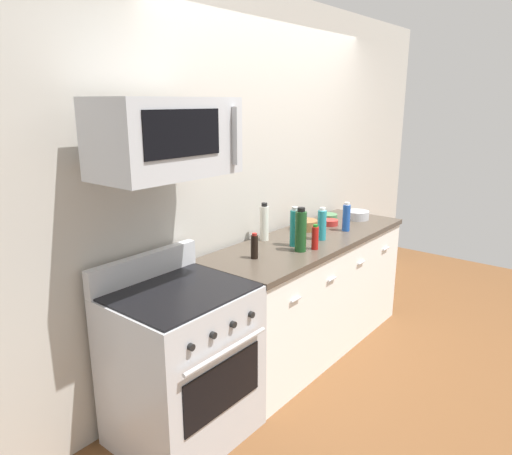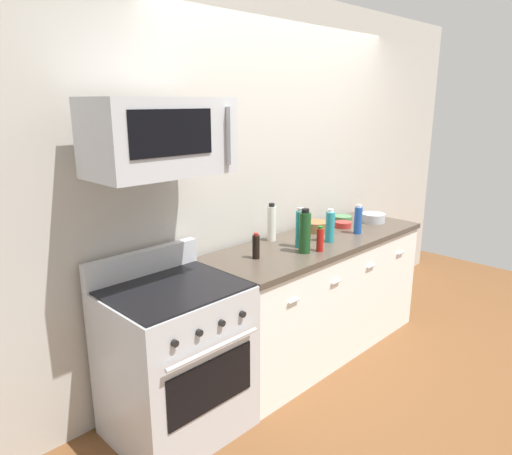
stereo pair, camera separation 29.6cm
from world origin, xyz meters
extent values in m
plane|color=brown|center=(0.00, 0.00, 0.00)|extent=(6.06, 6.06, 0.00)
cube|color=#B7B2A8|center=(0.00, 0.41, 1.35)|extent=(5.05, 0.10, 2.70)
cube|color=white|center=(0.00, 0.00, 0.44)|extent=(1.93, 0.62, 0.88)
cube|color=#473D33|center=(0.00, 0.00, 0.90)|extent=(1.96, 0.65, 0.04)
cube|color=black|center=(0.00, -0.28, 0.05)|extent=(1.93, 0.02, 0.10)
cylinder|color=silver|center=(-0.67, -0.32, 0.72)|extent=(0.10, 0.02, 0.02)
cylinder|color=silver|center=(-0.22, -0.32, 0.72)|extent=(0.10, 0.02, 0.02)
cylinder|color=silver|center=(0.22, -0.32, 0.72)|extent=(0.10, 0.02, 0.02)
cylinder|color=silver|center=(0.67, -0.32, 0.72)|extent=(0.10, 0.02, 0.02)
cube|color=#B7BABF|center=(-1.35, 0.00, 0.46)|extent=(0.76, 0.64, 0.91)
cube|color=black|center=(-1.35, -0.32, 0.45)|extent=(0.58, 0.01, 0.30)
cylinder|color=#B7BABF|center=(-1.35, -0.35, 0.68)|extent=(0.61, 0.02, 0.02)
cube|color=#B7BABF|center=(-1.35, 0.29, 0.99)|extent=(0.76, 0.06, 0.16)
cube|color=black|center=(-1.35, 0.00, 0.92)|extent=(0.73, 0.61, 0.01)
cylinder|color=black|center=(-1.58, -0.33, 0.79)|extent=(0.04, 0.02, 0.04)
cylinder|color=black|center=(-1.43, -0.33, 0.79)|extent=(0.04, 0.02, 0.04)
cylinder|color=black|center=(-1.28, -0.33, 0.79)|extent=(0.04, 0.02, 0.04)
cylinder|color=black|center=(-1.13, -0.33, 0.79)|extent=(0.04, 0.02, 0.04)
cube|color=#B7BABF|center=(-1.35, 0.05, 1.75)|extent=(0.74, 0.40, 0.40)
cube|color=black|center=(-1.41, -0.15, 1.78)|extent=(0.48, 0.01, 0.22)
cube|color=#B7BABF|center=(-1.06, -0.17, 1.75)|extent=(0.02, 0.04, 0.30)
cylinder|color=black|center=(-0.67, 0.02, 1.00)|extent=(0.05, 0.05, 0.16)
cylinder|color=maroon|center=(-0.67, 0.02, 1.09)|extent=(0.03, 0.03, 0.02)
cylinder|color=#197F7A|center=(-0.27, -0.03, 1.05)|extent=(0.07, 0.07, 0.26)
cylinder|color=beige|center=(-0.27, -0.03, 1.19)|extent=(0.04, 0.04, 0.03)
cylinder|color=#1E4CA5|center=(0.33, -0.12, 1.03)|extent=(0.06, 0.06, 0.21)
cylinder|color=silver|center=(0.33, -0.12, 1.14)|extent=(0.04, 0.04, 0.02)
cylinder|color=teal|center=(-0.01, -0.10, 1.03)|extent=(0.07, 0.07, 0.22)
cylinder|color=white|center=(-0.01, -0.10, 1.16)|extent=(0.04, 0.04, 0.02)
cylinder|color=silver|center=(-0.29, 0.23, 1.05)|extent=(0.07, 0.07, 0.26)
cylinder|color=black|center=(-0.29, 0.23, 1.19)|extent=(0.04, 0.04, 0.03)
cylinder|color=#19471E|center=(-0.34, -0.13, 1.06)|extent=(0.08, 0.08, 0.28)
cylinder|color=black|center=(-0.34, -0.13, 1.22)|extent=(0.05, 0.05, 0.03)
cylinder|color=#B21914|center=(-0.24, -0.18, 1.00)|extent=(0.05, 0.05, 0.16)
cylinder|color=#19721E|center=(-0.24, -0.18, 1.09)|extent=(0.03, 0.03, 0.02)
cylinder|color=brown|center=(0.15, 0.16, 0.96)|extent=(0.20, 0.20, 0.08)
torus|color=brown|center=(0.15, 0.16, 0.99)|extent=(0.20, 0.20, 0.01)
cylinder|color=brown|center=(0.15, 0.16, 0.93)|extent=(0.11, 0.11, 0.01)
cylinder|color=#477A4C|center=(0.55, 0.17, 0.95)|extent=(0.16, 0.16, 0.05)
torus|color=#477A4C|center=(0.55, 0.17, 0.97)|extent=(0.16, 0.16, 0.01)
cylinder|color=#477A4C|center=(0.55, 0.17, 0.92)|extent=(0.09, 0.09, 0.01)
cylinder|color=#B2B5BA|center=(0.74, -0.01, 0.96)|extent=(0.20, 0.20, 0.07)
torus|color=#B2B5BA|center=(0.74, -0.01, 0.99)|extent=(0.20, 0.20, 0.01)
cylinder|color=#B2B5BA|center=(0.74, -0.01, 0.93)|extent=(0.11, 0.11, 0.01)
cylinder|color=#B72D28|center=(0.41, 0.07, 0.94)|extent=(0.13, 0.13, 0.05)
torus|color=#B72D28|center=(0.41, 0.07, 0.96)|extent=(0.13, 0.13, 0.01)
cylinder|color=#B72D28|center=(0.41, 0.07, 0.92)|extent=(0.07, 0.07, 0.01)
camera|label=1|loc=(-2.97, -1.85, 1.93)|focal=33.07mm
camera|label=2|loc=(-2.77, -2.07, 1.93)|focal=33.07mm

